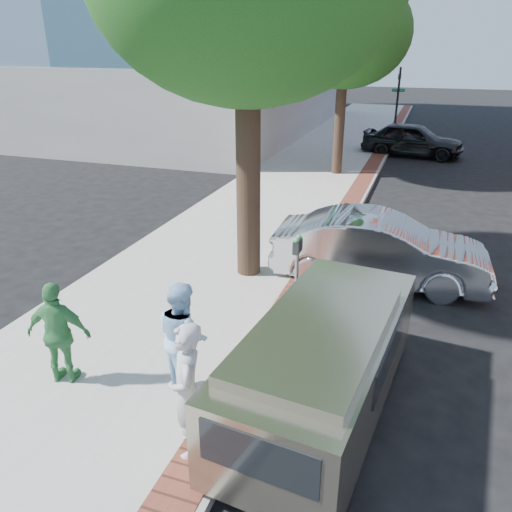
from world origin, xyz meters
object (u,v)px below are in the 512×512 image
at_px(person_green, 59,334).
at_px(bg_car, 413,139).
at_px(person_officer, 183,336).
at_px(sedan_silver, 380,249).
at_px(parking_meter, 297,257).
at_px(person_gray, 187,390).
at_px(van, 326,358).

relative_size(person_green, bg_car, 0.36).
xyz_separation_m(person_officer, sedan_silver, (2.30, 4.95, -0.24)).
xyz_separation_m(parking_meter, person_gray, (-0.29, -4.11, -0.15)).
bearing_deg(person_officer, parking_meter, -70.32).
distance_m(person_officer, person_green, 1.86).
xyz_separation_m(person_green, sedan_silver, (4.09, 5.45, -0.20)).
relative_size(person_gray, person_officer, 1.06).
bearing_deg(person_green, parking_meter, -141.39).
xyz_separation_m(person_officer, van, (2.06, 0.32, -0.12)).
bearing_deg(person_officer, bg_car, -59.32).
xyz_separation_m(bg_car, van, (-0.17, -19.07, 0.10)).
bearing_deg(person_gray, van, 109.85).
height_order(bg_car, van, van).
bearing_deg(sedan_silver, bg_car, -1.98).
xyz_separation_m(person_officer, bg_car, (2.23, 19.40, -0.22)).
height_order(sedan_silver, bg_car, bg_car).
bearing_deg(sedan_silver, person_gray, 162.63).
xyz_separation_m(person_gray, sedan_silver, (1.65, 6.11, -0.29)).
relative_size(parking_meter, van, 0.33).
relative_size(person_officer, sedan_silver, 0.37).
xyz_separation_m(parking_meter, person_green, (-2.73, -3.44, -0.23)).
bearing_deg(bg_car, person_officer, -179.94).
height_order(person_gray, person_officer, person_gray).
relative_size(parking_meter, sedan_silver, 0.32).
height_order(parking_meter, person_officer, person_officer).
xyz_separation_m(sedan_silver, van, (-0.24, -4.63, 0.12)).
bearing_deg(sedan_silver, person_green, 140.82).
relative_size(person_officer, van, 0.38).
relative_size(parking_meter, person_gray, 0.81).
bearing_deg(van, sedan_silver, 93.24).
bearing_deg(sedan_silver, parking_meter, 143.50).
xyz_separation_m(parking_meter, sedan_silver, (1.36, 2.00, -0.44)).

